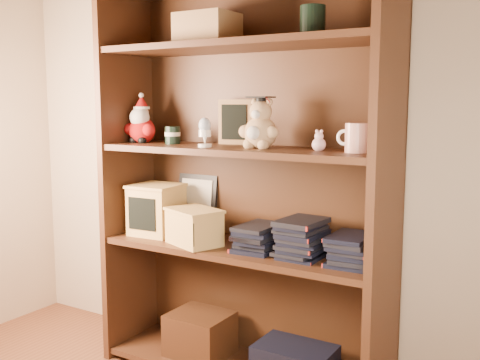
% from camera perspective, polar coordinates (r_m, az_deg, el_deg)
% --- Properties ---
extents(bookcase, '(1.20, 0.35, 1.60)m').
position_cam_1_polar(bookcase, '(2.26, 0.61, -0.88)').
color(bookcase, '#422413').
rests_on(bookcase, ground).
extents(shelf_lower, '(1.14, 0.33, 0.02)m').
position_cam_1_polar(shelf_lower, '(2.26, -0.00, -7.10)').
color(shelf_lower, '#422413').
rests_on(shelf_lower, ground).
extents(shelf_upper, '(1.14, 0.33, 0.02)m').
position_cam_1_polar(shelf_upper, '(2.20, -0.00, 3.04)').
color(shelf_upper, '#422413').
rests_on(shelf_upper, ground).
extents(santa_plush, '(0.16, 0.11, 0.22)m').
position_cam_1_polar(santa_plush, '(2.48, -10.02, 5.63)').
color(santa_plush, '#A50F0F').
rests_on(santa_plush, shelf_upper).
extents(teachers_tin, '(0.07, 0.07, 0.07)m').
position_cam_1_polar(teachers_tin, '(2.38, -6.86, 4.56)').
color(teachers_tin, black).
rests_on(teachers_tin, shelf_upper).
extents(chalkboard_plaque, '(0.14, 0.09, 0.19)m').
position_cam_1_polar(chalkboard_plaque, '(2.34, -0.47, 5.83)').
color(chalkboard_plaque, '#9E7547').
rests_on(chalkboard_plaque, shelf_upper).
extents(egg_cup, '(0.05, 0.05, 0.12)m').
position_cam_1_polar(egg_cup, '(2.19, -3.60, 4.96)').
color(egg_cup, white).
rests_on(egg_cup, shelf_upper).
extents(grad_teddy_bear, '(0.17, 0.14, 0.20)m').
position_cam_1_polar(grad_teddy_bear, '(2.14, 2.03, 5.30)').
color(grad_teddy_bear, tan).
rests_on(grad_teddy_bear, shelf_upper).
extents(pink_figurine, '(0.05, 0.05, 0.08)m').
position_cam_1_polar(pink_figurine, '(2.04, 8.02, 3.79)').
color(pink_figurine, beige).
rests_on(pink_figurine, shelf_upper).
extents(teacher_mug, '(0.12, 0.08, 0.10)m').
position_cam_1_polar(teacher_mug, '(1.99, 11.71, 4.21)').
color(teacher_mug, silver).
rests_on(teacher_mug, shelf_upper).
extents(certificate_frame, '(0.20, 0.05, 0.25)m').
position_cam_1_polar(certificate_frame, '(2.52, -4.41, -2.34)').
color(certificate_frame, black).
rests_on(certificate_frame, shelf_lower).
extents(treats_box, '(0.21, 0.21, 0.22)m').
position_cam_1_polar(treats_box, '(2.48, -8.48, -2.93)').
color(treats_box, '#DEAF5B').
rests_on(treats_box, shelf_lower).
extents(pencils_box, '(0.27, 0.23, 0.15)m').
position_cam_1_polar(pencils_box, '(2.29, -4.69, -4.72)').
color(pencils_box, '#DEAF5B').
rests_on(pencils_box, shelf_lower).
extents(book_stack_left, '(0.14, 0.20, 0.10)m').
position_cam_1_polar(book_stack_left, '(2.20, 2.05, -5.90)').
color(book_stack_left, black).
rests_on(book_stack_left, shelf_lower).
extents(book_stack_mid, '(0.14, 0.20, 0.16)m').
position_cam_1_polar(book_stack_mid, '(2.12, 6.38, -5.63)').
color(book_stack_mid, black).
rests_on(book_stack_mid, shelf_lower).
extents(book_stack_right, '(0.14, 0.20, 0.11)m').
position_cam_1_polar(book_stack_right, '(2.05, 11.47, -6.89)').
color(book_stack_right, black).
rests_on(book_stack_right, shelf_lower).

